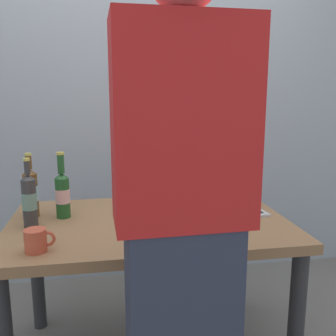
{
  "coord_description": "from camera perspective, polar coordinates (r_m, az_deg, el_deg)",
  "views": [
    {
      "loc": [
        -0.2,
        -1.7,
        1.33
      ],
      "look_at": [
        0.09,
        0.0,
        0.98
      ],
      "focal_mm": 40.09,
      "sensor_mm": 36.0,
      "label": 1
    }
  ],
  "objects": [
    {
      "name": "beer_bottle_brown",
      "position": [
        1.88,
        -15.75,
        -3.69
      ],
      "size": [
        0.07,
        0.07,
        0.32
      ],
      "color": "#1E5123",
      "rests_on": "desk"
    },
    {
      "name": "coffee_mug",
      "position": [
        1.54,
        -19.38,
        -10.35
      ],
      "size": [
        0.12,
        0.08,
        0.09
      ],
      "color": "#BF4C33",
      "rests_on": "desk"
    },
    {
      "name": "beer_bottle_green",
      "position": [
        1.94,
        -20.14,
        -3.41
      ],
      "size": [
        0.07,
        0.07,
        0.31
      ],
      "color": "brown",
      "rests_on": "desk"
    },
    {
      "name": "person_figure",
      "position": [
        1.17,
        2.12,
        -9.31
      ],
      "size": [
        0.42,
        0.3,
        1.79
      ],
      "color": "#2D3347",
      "rests_on": "ground"
    },
    {
      "name": "back_wall",
      "position": [
        2.66,
        -5.55,
        10.68
      ],
      "size": [
        6.0,
        0.1,
        2.6
      ],
      "primitive_type": "cube",
      "color": "#99A3AD",
      "rests_on": "ground"
    },
    {
      "name": "beer_bottle_amber",
      "position": [
        1.79,
        -20.34,
        -4.57
      ],
      "size": [
        0.06,
        0.06,
        0.32
      ],
      "color": "#333333",
      "rests_on": "desk"
    },
    {
      "name": "laptop",
      "position": [
        1.98,
        8.67,
        -4.83
      ],
      "size": [
        0.36,
        0.38,
        0.21
      ],
      "color": "#B7BABC",
      "rests_on": "desk"
    },
    {
      "name": "desk",
      "position": [
        1.85,
        -2.9,
        -10.92
      ],
      "size": [
        1.31,
        0.83,
        0.73
      ],
      "color": "olive",
      "rests_on": "ground"
    }
  ]
}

